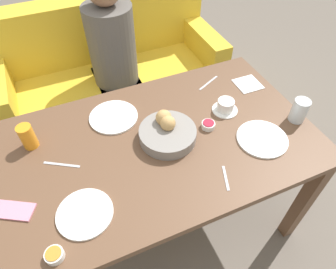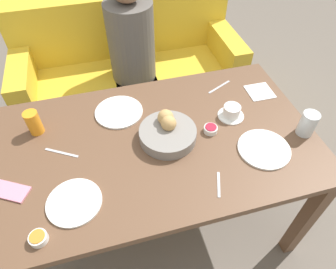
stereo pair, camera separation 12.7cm
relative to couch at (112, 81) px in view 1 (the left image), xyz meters
The scene contains 18 objects.
ground_plane 1.13m from the couch, 91.96° to the right, with size 10.00×10.00×0.00m, color #6B6056.
dining_table 1.13m from the couch, 91.96° to the right, with size 1.46×0.86×0.75m.
couch is the anchor object (origin of this frame).
seated_person 0.24m from the couch, 84.01° to the right, with size 0.31×0.40×1.19m.
bread_basket 1.17m from the couch, 89.21° to the right, with size 0.26×0.26×0.11m.
plate_near_left 1.44m from the couch, 107.83° to the right, with size 0.21×0.21×0.01m.
plate_near_right 1.39m from the couch, 72.10° to the right, with size 0.23×0.23×0.01m.
plate_far_center 0.97m from the couch, 101.63° to the right, with size 0.24×0.24×0.01m.
juice_glass 1.15m from the couch, 122.71° to the right, with size 0.06×0.06×0.12m.
water_tumbler 1.45m from the couch, 62.41° to the right, with size 0.07×0.07×0.12m.
coffee_cup 1.17m from the couch, 71.05° to the right, with size 0.13×0.13×0.06m.
jam_bowl_berry 1.20m from the couch, 78.73° to the right, with size 0.06×0.06×0.03m.
jam_bowl_honey 1.59m from the couch, 111.05° to the right, with size 0.06×0.06×0.03m.
fork_silver 0.98m from the couch, 64.31° to the right, with size 0.15×0.08×0.00m.
knife_silver 1.21m from the couch, 113.84° to the right, with size 0.14×0.09×0.00m.
spoon_coffee 1.45m from the couch, 83.98° to the right, with size 0.05×0.12×0.00m.
napkin 1.14m from the couch, 57.16° to the right, with size 0.13×0.13×0.00m.
cell_phone 1.43m from the couch, 119.17° to the right, with size 0.17×0.14×0.01m.
Camera 1 is at (-0.31, -0.84, 1.78)m, focal length 32.00 mm.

